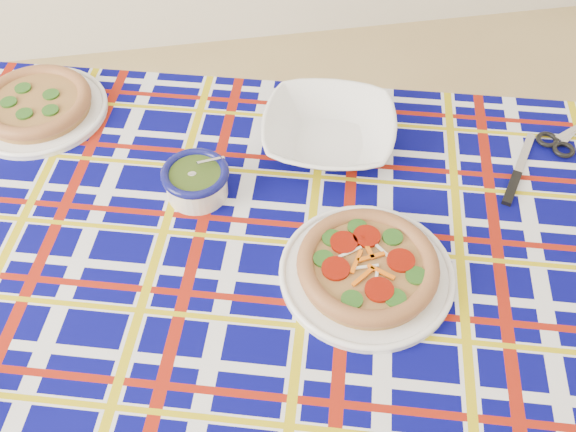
{
  "coord_description": "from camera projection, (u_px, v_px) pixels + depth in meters",
  "views": [
    {
      "loc": [
        0.08,
        -0.27,
        1.56
      ],
      "look_at": [
        0.19,
        0.43,
        0.72
      ],
      "focal_mm": 40.0,
      "sensor_mm": 36.0,
      "label": 1
    }
  ],
  "objects": [
    {
      "name": "table_knife",
      "position": [
        524.0,
        155.0,
        1.21
      ],
      "size": [
        0.14,
        0.19,
        0.01
      ],
      "primitive_type": null,
      "rotation": [
        0.0,
        0.0,
        0.94
      ],
      "color": "silver",
      "rests_on": "tablecloth"
    },
    {
      "name": "main_focaccia_plate",
      "position": [
        368.0,
        266.0,
        1.02
      ],
      "size": [
        0.34,
        0.34,
        0.06
      ],
      "primitive_type": null,
      "rotation": [
        0.0,
        0.0,
        -0.2
      ],
      "color": "olive",
      "rests_on": "tablecloth"
    },
    {
      "name": "dining_table",
      "position": [
        271.0,
        284.0,
        1.12
      ],
      "size": [
        1.67,
        1.29,
        0.69
      ],
      "rotation": [
        0.0,
        0.0,
        -0.28
      ],
      "color": "brown",
      "rests_on": "floor"
    },
    {
      "name": "second_focaccia_plate",
      "position": [
        36.0,
        103.0,
        1.28
      ],
      "size": [
        0.36,
        0.36,
        0.05
      ],
      "primitive_type": null,
      "rotation": [
        0.0,
        0.0,
        -0.34
      ],
      "color": "olive",
      "rests_on": "tablecloth"
    },
    {
      "name": "pesto_bowl",
      "position": [
        196.0,
        179.0,
        1.13
      ],
      "size": [
        0.14,
        0.14,
        0.07
      ],
      "primitive_type": null,
      "rotation": [
        0.0,
        0.0,
        -0.14
      ],
      "color": "#24380F",
      "rests_on": "tablecloth"
    },
    {
      "name": "kitchen_scissors",
      "position": [
        576.0,
        129.0,
        1.26
      ],
      "size": [
        0.19,
        0.16,
        0.01
      ],
      "primitive_type": null,
      "rotation": [
        0.0,
        0.0,
        0.54
      ],
      "color": "silver",
      "rests_on": "tablecloth"
    },
    {
      "name": "tablecloth",
      "position": [
        270.0,
        277.0,
        1.1
      ],
      "size": [
        1.7,
        1.32,
        0.1
      ],
      "primitive_type": null,
      "rotation": [
        0.0,
        0.0,
        -0.28
      ],
      "color": "#05055A",
      "rests_on": "dining_table"
    },
    {
      "name": "serving_bowl",
      "position": [
        329.0,
        132.0,
        1.22
      ],
      "size": [
        0.31,
        0.31,
        0.06
      ],
      "primitive_type": "imported",
      "rotation": [
        0.0,
        0.0,
        -0.29
      ],
      "color": "white",
      "rests_on": "tablecloth"
    }
  ]
}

